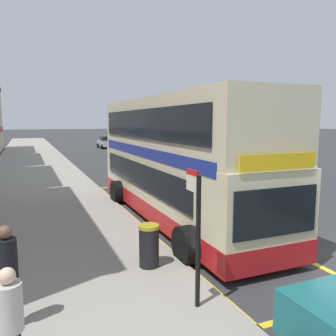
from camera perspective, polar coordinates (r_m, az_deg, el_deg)
ground_plane at (r=38.94m, az=-11.53°, el=2.36°), size 260.00×260.00×0.00m
pavement_near at (r=38.21m, az=-21.89°, el=1.96°), size 6.00×76.00×0.14m
double_decker_bus at (r=12.52m, az=1.14°, el=0.83°), size 3.29×11.14×4.40m
bus_bay_markings at (r=12.90m, az=1.44°, el=-8.31°), size 3.19×13.79×0.01m
bus_stop_sign at (r=6.38m, az=4.76°, el=-9.77°), size 0.09×0.51×2.56m
parked_car_silver_behind at (r=46.84m, az=-10.23°, el=4.27°), size 2.09×4.20×1.62m
pedestrian_waiting_near_sign at (r=5.17m, az=-24.95°, el=-22.59°), size 0.34×0.34×1.64m
pedestrian_further_back at (r=6.44m, az=-25.31°, el=-15.55°), size 0.34×0.34×1.78m
litter_bin at (r=8.32m, az=-3.20°, el=-12.84°), size 0.50×0.50×1.02m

